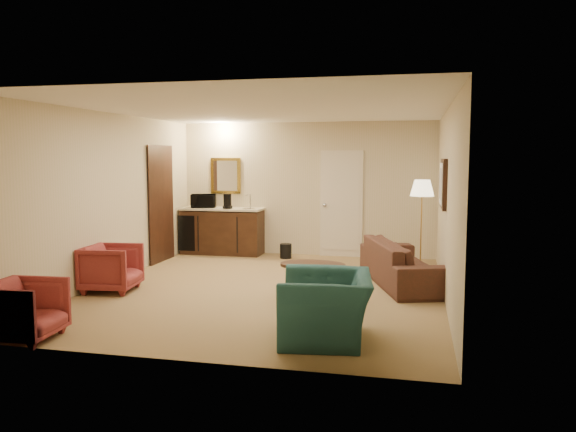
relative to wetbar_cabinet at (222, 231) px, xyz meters
name	(u,v)px	position (x,y,z in m)	size (l,w,h in m)	color
ground	(267,289)	(1.65, -2.72, -0.46)	(6.00, 6.00, 0.00)	#977D4D
room_walls	(274,170)	(1.55, -1.95, 1.26)	(5.02, 6.01, 2.61)	#C8B496
wetbar_cabinet	(222,231)	(0.00, 0.00, 0.00)	(1.64, 0.58, 0.92)	#382011
sofa	(405,255)	(3.60, -1.94, -0.02)	(2.25, 0.66, 0.88)	black
teal_armchair	(326,296)	(2.84, -4.79, 0.01)	(1.08, 0.70, 0.94)	#225255
rose_chair_near	(112,266)	(-0.50, -3.34, -0.09)	(0.72, 0.68, 0.74)	maroon
rose_chair_far	(24,307)	(-0.25, -5.52, -0.11)	(0.69, 0.64, 0.71)	maroon
coffee_table	(313,282)	(2.41, -3.23, -0.21)	(0.88, 0.60, 0.51)	#321A10
floor_lamp	(421,224)	(3.85, -0.61, 0.31)	(0.41, 0.41, 1.54)	#BB903E
waste_bin	(286,251)	(1.35, -0.22, -0.32)	(0.22, 0.22, 0.28)	black
microwave	(203,199)	(-0.38, -0.02, 0.62)	(0.48, 0.27, 0.33)	black
coffee_maker	(227,201)	(0.16, -0.12, 0.60)	(0.15, 0.15, 0.29)	black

